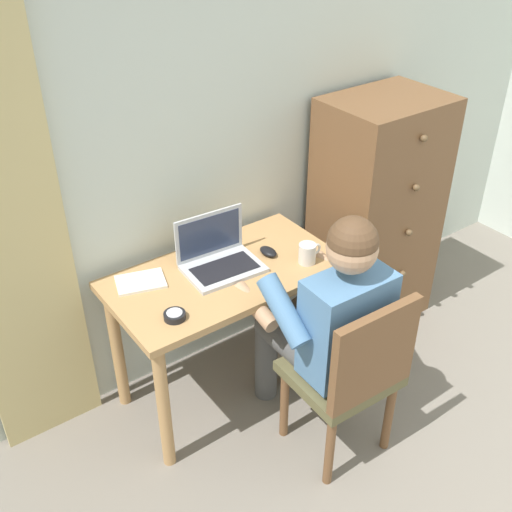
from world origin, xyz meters
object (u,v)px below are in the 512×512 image
(coffee_mug, at_px, (308,253))
(person_seated, at_px, (326,315))
(dresser, at_px, (376,214))
(desk, at_px, (226,294))
(chair, at_px, (352,372))
(desk_clock, at_px, (175,316))
(computer_mouse, at_px, (268,252))
(notebook_pad, at_px, (141,282))
(laptop, at_px, (219,257))

(coffee_mug, bearing_deg, person_seated, -115.32)
(person_seated, bearing_deg, dresser, 32.56)
(desk, xyz_separation_m, chair, (0.21, -0.64, -0.11))
(coffee_mug, bearing_deg, desk_clock, -179.73)
(desk, relative_size, dresser, 0.82)
(computer_mouse, bearing_deg, chair, -95.95)
(desk, bearing_deg, person_seated, -65.09)
(notebook_pad, bearing_deg, computer_mouse, 3.46)
(chair, relative_size, laptop, 2.44)
(coffee_mug, bearing_deg, desk, 156.25)
(desk, bearing_deg, desk_clock, -155.51)
(laptop, height_order, coffee_mug, laptop)
(laptop, height_order, desk_clock, laptop)
(person_seated, relative_size, notebook_pad, 5.65)
(chair, bearing_deg, desk_clock, 139.18)
(desk, bearing_deg, chair, -72.08)
(chair, xyz_separation_m, computer_mouse, (0.04, 0.64, 0.25))
(computer_mouse, relative_size, notebook_pad, 0.48)
(computer_mouse, distance_m, coffee_mug, 0.19)
(desk, height_order, computer_mouse, computer_mouse)
(desk, height_order, dresser, dresser)
(desk, relative_size, coffee_mug, 8.81)
(notebook_pad, bearing_deg, person_seated, -29.95)
(laptop, bearing_deg, coffee_mug, -31.15)
(person_seated, relative_size, computer_mouse, 11.86)
(dresser, bearing_deg, desk_clock, -170.69)
(computer_mouse, bearing_deg, notebook_pad, 163.80)
(desk_clock, height_order, notebook_pad, desk_clock)
(laptop, height_order, notebook_pad, laptop)
(desk, relative_size, laptop, 2.98)
(desk_clock, distance_m, coffee_mug, 0.70)
(chair, height_order, coffee_mug, chair)
(desk, distance_m, desk_clock, 0.41)
(dresser, relative_size, chair, 1.49)
(notebook_pad, height_order, coffee_mug, coffee_mug)
(dresser, height_order, chair, dresser)
(chair, relative_size, notebook_pad, 4.13)
(desk, xyz_separation_m, notebook_pad, (-0.35, 0.15, 0.13))
(chair, bearing_deg, desk, 107.92)
(laptop, distance_m, coffee_mug, 0.41)
(notebook_pad, bearing_deg, desk, -5.68)
(desk_clock, bearing_deg, chair, -40.82)
(desk_clock, distance_m, notebook_pad, 0.30)
(desk_clock, bearing_deg, notebook_pad, 89.75)
(person_seated, height_order, laptop, person_seated)
(person_seated, xyz_separation_m, laptop, (-0.21, 0.51, 0.10))
(computer_mouse, relative_size, coffee_mug, 0.83)
(desk_clock, bearing_deg, laptop, 31.29)
(dresser, distance_m, coffee_mug, 0.72)
(laptop, distance_m, desk_clock, 0.41)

